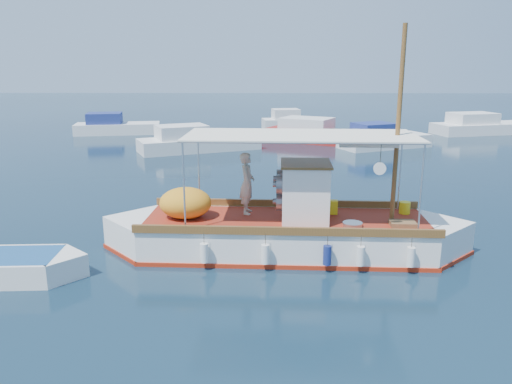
{
  "coord_description": "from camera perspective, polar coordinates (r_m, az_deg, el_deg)",
  "views": [
    {
      "loc": [
        -1.37,
        -13.19,
        5.16
      ],
      "look_at": [
        -1.54,
        0.0,
        1.77
      ],
      "focal_mm": 35.0,
      "sensor_mm": 36.0,
      "label": 1
    }
  ],
  "objects": [
    {
      "name": "ground",
      "position": [
        14.22,
        6.26,
        -6.94
      ],
      "size": [
        160.0,
        160.0,
        0.0
      ],
      "primitive_type": "plane",
      "color": "black",
      "rests_on": "ground"
    },
    {
      "name": "fishing_caique",
      "position": [
        14.12,
        3.14,
        -4.61
      ],
      "size": [
        10.44,
        3.22,
        6.37
      ],
      "rotation": [
        0.0,
        0.0,
        -0.04
      ],
      "color": "white",
      "rests_on": "ground"
    },
    {
      "name": "bg_boat_nw",
      "position": [
        30.86,
        -6.9,
        5.61
      ],
      "size": [
        7.64,
        5.2,
        1.8
      ],
      "rotation": [
        0.0,
        0.0,
        0.43
      ],
      "color": "silver",
      "rests_on": "ground"
    },
    {
      "name": "bg_boat_n",
      "position": [
        34.38,
        7.3,
        6.5
      ],
      "size": [
        8.61,
        6.29,
        1.8
      ],
      "rotation": [
        0.0,
        0.0,
        -0.48
      ],
      "color": "maroon",
      "rests_on": "ground"
    },
    {
      "name": "bg_boat_ne",
      "position": [
        32.76,
        14.22,
        5.79
      ],
      "size": [
        6.23,
        4.4,
        1.8
      ],
      "rotation": [
        0.0,
        0.0,
        0.42
      ],
      "color": "silver",
      "rests_on": "ground"
    },
    {
      "name": "bg_boat_e",
      "position": [
        42.08,
        24.46,
        6.77
      ],
      "size": [
        8.47,
        4.51,
        1.8
      ],
      "rotation": [
        0.0,
        0.0,
        0.25
      ],
      "color": "silver",
      "rests_on": "ground"
    },
    {
      "name": "bg_boat_far_w",
      "position": [
        39.7,
        -15.8,
        7.13
      ],
      "size": [
        6.54,
        3.37,
        1.8
      ],
      "rotation": [
        0.0,
        0.0,
        0.18
      ],
      "color": "silver",
      "rests_on": "ground"
    },
    {
      "name": "bg_boat_far_n",
      "position": [
        41.59,
        4.26,
        7.93
      ],
      "size": [
        5.56,
        2.82,
        1.8
      ],
      "rotation": [
        0.0,
        0.0,
        0.16
      ],
      "color": "silver",
      "rests_on": "ground"
    }
  ]
}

